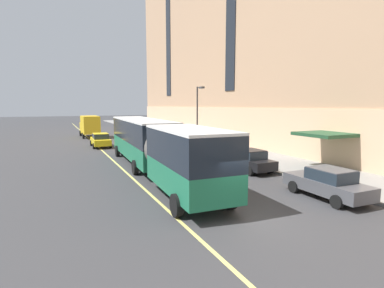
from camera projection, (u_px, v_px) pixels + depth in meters
ground_plane at (240, 217)px, 12.65m from camera, size 260.00×260.00×0.00m
sidewalk at (338, 177)px, 19.30m from camera, size 5.57×160.00×0.15m
city_bus at (153, 143)px, 20.52m from camera, size 3.59×19.72×3.59m
parked_car_darkgray_1 at (327, 183)px, 15.06m from camera, size 1.99×4.50×1.56m
parked_car_black_2 at (249, 160)px, 21.34m from camera, size 1.98×4.28×1.56m
parked_car_champagne_3 at (179, 140)px, 33.25m from camera, size 2.03×4.46×1.56m
parked_car_champagne_5 at (204, 147)px, 27.80m from camera, size 1.96×4.34×1.56m
parked_car_silver_6 at (145, 131)px, 44.70m from camera, size 2.06×4.64×1.56m
box_truck at (90, 125)px, 43.45m from camera, size 2.42×6.68×3.15m
taxi_cab at (100, 140)px, 33.69m from camera, size 2.02×4.65×1.56m
street_lamp at (198, 110)px, 32.31m from camera, size 0.36×1.48×6.51m
fire_hydrant at (197, 144)px, 32.71m from camera, size 0.42×0.24×0.72m
lane_centerline at (161, 204)px, 14.29m from camera, size 0.16×140.00×0.01m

